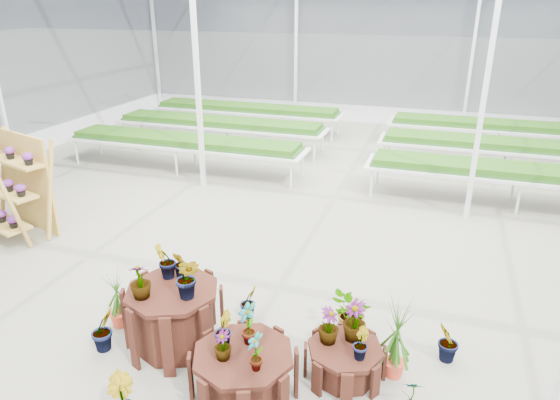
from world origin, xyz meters
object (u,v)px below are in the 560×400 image
(plinth_mid, at_px, (244,375))
(shelf_rack, at_px, (6,187))
(plinth_low, at_px, (344,361))
(plinth_tall, at_px, (174,317))

(plinth_mid, bearing_deg, shelf_rack, 155.74)
(plinth_low, xyz_separation_m, shelf_rack, (-6.81, 1.92, 0.74))
(plinth_mid, bearing_deg, plinth_tall, 153.43)
(shelf_rack, bearing_deg, plinth_mid, -6.72)
(plinth_low, bearing_deg, plinth_tall, -177.40)
(plinth_tall, bearing_deg, plinth_low, 2.60)
(plinth_low, relative_size, shelf_rack, 0.49)
(plinth_tall, distance_m, shelf_rack, 5.07)
(plinth_tall, xyz_separation_m, plinth_low, (2.20, 0.10, -0.21))
(plinth_low, distance_m, shelf_rack, 7.12)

